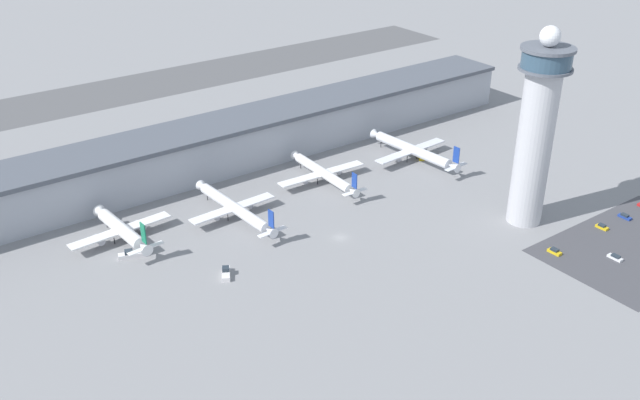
{
  "coord_description": "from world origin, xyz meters",
  "views": [
    {
      "loc": [
        -121.62,
        -155.56,
        115.21
      ],
      "look_at": [
        -2.43,
        7.57,
        11.19
      ],
      "focal_mm": 40.0,
      "sensor_mm": 36.0,
      "label": 1
    }
  ],
  "objects_px": {
    "car_yellow_taxi": "(625,217)",
    "car_maroon_suv": "(602,227)",
    "airplane_gate_alpha": "(122,230)",
    "airplane_gate_delta": "(413,150)",
    "service_truck_catering": "(131,255)",
    "airplane_gate_charlie": "(323,173)",
    "car_white_wagon": "(555,251)",
    "service_truck_fuel": "(226,273)",
    "service_truck_baggage": "(420,155)",
    "car_black_suv": "(615,257)",
    "control_tower": "(536,129)",
    "airplane_gate_bravo": "(234,208)"
  },
  "relations": [
    {
      "from": "car_yellow_taxi",
      "to": "car_maroon_suv",
      "type": "bearing_deg",
      "value": 178.45
    },
    {
      "from": "airplane_gate_alpha",
      "to": "airplane_gate_delta",
      "type": "distance_m",
      "value": 117.22
    },
    {
      "from": "service_truck_catering",
      "to": "airplane_gate_alpha",
      "type": "bearing_deg",
      "value": 81.04
    },
    {
      "from": "airplane_gate_charlie",
      "to": "car_white_wagon",
      "type": "distance_m",
      "value": 86.9
    },
    {
      "from": "airplane_gate_charlie",
      "to": "service_truck_fuel",
      "type": "bearing_deg",
      "value": -150.88
    },
    {
      "from": "service_truck_baggage",
      "to": "car_black_suv",
      "type": "xyz_separation_m",
      "value": [
        -4.76,
        -90.88,
        -0.45
      ]
    },
    {
      "from": "control_tower",
      "to": "service_truck_catering",
      "type": "height_order",
      "value": "control_tower"
    },
    {
      "from": "airplane_gate_charlie",
      "to": "car_white_wagon",
      "type": "xyz_separation_m",
      "value": [
        28.16,
        -82.14,
        -3.35
      ]
    },
    {
      "from": "control_tower",
      "to": "airplane_gate_charlie",
      "type": "relative_size",
      "value": 1.6
    },
    {
      "from": "airplane_gate_alpha",
      "to": "service_truck_baggage",
      "type": "distance_m",
      "value": 121.88
    },
    {
      "from": "airplane_gate_bravo",
      "to": "airplane_gate_charlie",
      "type": "height_order",
      "value": "airplane_gate_bravo"
    },
    {
      "from": "airplane_gate_delta",
      "to": "airplane_gate_bravo",
      "type": "bearing_deg",
      "value": -179.87
    },
    {
      "from": "service_truck_baggage",
      "to": "car_white_wagon",
      "type": "xyz_separation_m",
      "value": [
        -16.93,
        -77.84,
        -0.35
      ]
    },
    {
      "from": "service_truck_catering",
      "to": "car_white_wagon",
      "type": "bearing_deg",
      "value": -35.14
    },
    {
      "from": "control_tower",
      "to": "airplane_gate_charlie",
      "type": "bearing_deg",
      "value": 120.67
    },
    {
      "from": "airplane_gate_bravo",
      "to": "airplane_gate_delta",
      "type": "xyz_separation_m",
      "value": [
        80.81,
        0.19,
        0.39
      ]
    },
    {
      "from": "service_truck_baggage",
      "to": "car_maroon_suv",
      "type": "bearing_deg",
      "value": -83.71
    },
    {
      "from": "control_tower",
      "to": "service_truck_baggage",
      "type": "xyz_separation_m",
      "value": [
        8.0,
        58.23,
        -31.87
      ]
    },
    {
      "from": "service_truck_fuel",
      "to": "airplane_gate_alpha",
      "type": "bearing_deg",
      "value": 114.06
    },
    {
      "from": "control_tower",
      "to": "car_black_suv",
      "type": "bearing_deg",
      "value": -84.32
    },
    {
      "from": "airplane_gate_bravo",
      "to": "car_yellow_taxi",
      "type": "xyz_separation_m",
      "value": [
        106.33,
        -77.09,
        -3.59
      ]
    },
    {
      "from": "airplane_gate_delta",
      "to": "service_truck_baggage",
      "type": "distance_m",
      "value": 5.86
    },
    {
      "from": "car_white_wagon",
      "to": "car_maroon_suv",
      "type": "bearing_deg",
      "value": 1.55
    },
    {
      "from": "airplane_gate_charlie",
      "to": "car_white_wagon",
      "type": "relative_size",
      "value": 9.38
    },
    {
      "from": "airplane_gate_bravo",
      "to": "car_white_wagon",
      "type": "height_order",
      "value": "airplane_gate_bravo"
    },
    {
      "from": "airplane_gate_charlie",
      "to": "car_black_suv",
      "type": "height_order",
      "value": "airplane_gate_charlie"
    },
    {
      "from": "airplane_gate_bravo",
      "to": "car_maroon_suv",
      "type": "height_order",
      "value": "airplane_gate_bravo"
    },
    {
      "from": "airplane_gate_bravo",
      "to": "car_yellow_taxi",
      "type": "distance_m",
      "value": 131.38
    },
    {
      "from": "airplane_gate_delta",
      "to": "car_white_wagon",
      "type": "height_order",
      "value": "airplane_gate_delta"
    },
    {
      "from": "airplane_gate_alpha",
      "to": "service_truck_catering",
      "type": "relative_size",
      "value": 4.02
    },
    {
      "from": "airplane_gate_charlie",
      "to": "car_white_wagon",
      "type": "bearing_deg",
      "value": -71.08
    },
    {
      "from": "airplane_gate_bravo",
      "to": "control_tower",
      "type": "bearing_deg",
      "value": -36.75
    },
    {
      "from": "airplane_gate_charlie",
      "to": "service_truck_catering",
      "type": "height_order",
      "value": "airplane_gate_charlie"
    },
    {
      "from": "airplane_gate_delta",
      "to": "car_black_suv",
      "type": "height_order",
      "value": "airplane_gate_delta"
    },
    {
      "from": "airplane_gate_charlie",
      "to": "car_black_suv",
      "type": "distance_m",
      "value": 103.43
    },
    {
      "from": "airplane_gate_bravo",
      "to": "car_maroon_suv",
      "type": "distance_m",
      "value": 121.38
    },
    {
      "from": "airplane_gate_alpha",
      "to": "car_black_suv",
      "type": "bearing_deg",
      "value": -40.18
    },
    {
      "from": "airplane_gate_bravo",
      "to": "car_white_wagon",
      "type": "relative_size",
      "value": 10.37
    },
    {
      "from": "car_white_wagon",
      "to": "car_black_suv",
      "type": "bearing_deg",
      "value": -46.96
    },
    {
      "from": "car_yellow_taxi",
      "to": "car_maroon_suv",
      "type": "distance_m",
      "value": 12.37
    },
    {
      "from": "airplane_gate_bravo",
      "to": "car_white_wagon",
      "type": "xyz_separation_m",
      "value": [
        68.52,
        -77.45,
        -3.53
      ]
    },
    {
      "from": "service_truck_baggage",
      "to": "control_tower",
      "type": "bearing_deg",
      "value": -97.83
    },
    {
      "from": "service_truck_fuel",
      "to": "car_white_wagon",
      "type": "relative_size",
      "value": 1.64
    },
    {
      "from": "airplane_gate_alpha",
      "to": "car_yellow_taxi",
      "type": "bearing_deg",
      "value": -30.9
    },
    {
      "from": "airplane_gate_bravo",
      "to": "airplane_gate_charlie",
      "type": "relative_size",
      "value": 1.11
    },
    {
      "from": "service_truck_fuel",
      "to": "car_white_wagon",
      "type": "xyz_separation_m",
      "value": [
        88.18,
        -48.71,
        -0.3
      ]
    },
    {
      "from": "service_truck_fuel",
      "to": "car_yellow_taxi",
      "type": "xyz_separation_m",
      "value": [
        125.98,
        -48.35,
        -0.36
      ]
    },
    {
      "from": "car_yellow_taxi",
      "to": "car_white_wagon",
      "type": "bearing_deg",
      "value": -179.46
    },
    {
      "from": "car_black_suv",
      "to": "car_maroon_suv",
      "type": "bearing_deg",
      "value": 45.98
    },
    {
      "from": "airplane_gate_bravo",
      "to": "airplane_gate_delta",
      "type": "height_order",
      "value": "airplane_gate_delta"
    }
  ]
}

